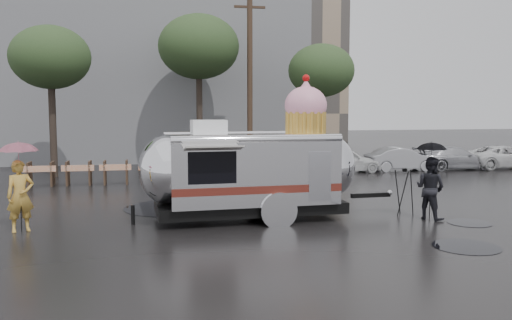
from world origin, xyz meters
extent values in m
plane|color=black|center=(0.00, 0.00, 0.00)|extent=(120.00, 120.00, 0.00)
cylinder|color=black|center=(4.50, -2.38, 0.01)|extent=(1.55, 1.55, 0.01)
cylinder|color=black|center=(6.09, -0.05, 0.01)|extent=(1.21, 1.21, 0.01)
cylinder|color=black|center=(-2.00, 3.96, 0.01)|extent=(3.05, 3.05, 0.01)
cube|color=slate|center=(-4.00, 24.00, 6.50)|extent=(22.00, 12.00, 13.00)
cylinder|color=#473323|center=(2.50, 14.00, 4.50)|extent=(0.28, 0.28, 9.00)
cube|color=#473323|center=(2.50, 14.00, 8.30)|extent=(1.60, 0.12, 0.12)
cylinder|color=#382D26|center=(-7.00, 13.00, 2.93)|extent=(0.32, 0.32, 5.85)
ellipsoid|color=#273E1F|center=(-7.00, 13.00, 5.52)|extent=(3.64, 3.64, 2.86)
cylinder|color=#382D26|center=(0.00, 15.00, 3.38)|extent=(0.32, 0.32, 6.75)
ellipsoid|color=#273E1F|center=(0.00, 15.00, 6.38)|extent=(4.20, 4.20, 3.30)
cylinder|color=#382D26|center=(6.00, 13.00, 2.70)|extent=(0.32, 0.32, 5.40)
ellipsoid|color=#273E1F|center=(6.00, 13.00, 5.10)|extent=(3.36, 3.36, 2.64)
cube|color=#473323|center=(-7.50, 10.00, 0.50)|extent=(0.08, 0.80, 1.00)
cube|color=#473323|center=(-6.60, 10.00, 0.50)|extent=(0.08, 0.80, 1.00)
cube|color=#E5590C|center=(-7.05, 9.62, 0.75)|extent=(1.30, 0.04, 0.25)
cube|color=#473323|center=(-6.00, 10.00, 0.50)|extent=(0.08, 0.80, 1.00)
cube|color=#473323|center=(-5.10, 10.00, 0.50)|extent=(0.08, 0.80, 1.00)
cube|color=#E5590C|center=(-5.55, 9.62, 0.75)|extent=(1.30, 0.04, 0.25)
cube|color=#473323|center=(-4.50, 10.00, 0.50)|extent=(0.08, 0.80, 1.00)
cube|color=#473323|center=(-3.60, 10.00, 0.50)|extent=(0.08, 0.80, 1.00)
cube|color=#E5590C|center=(-4.05, 9.62, 0.75)|extent=(1.30, 0.04, 0.25)
imported|color=silver|center=(7.00, 12.00, 0.70)|extent=(4.00, 1.80, 1.40)
imported|color=#B2B2B7|center=(10.00, 12.00, 0.70)|extent=(4.00, 1.80, 1.40)
imported|color=#B2B2B7|center=(13.00, 12.00, 0.72)|extent=(4.20, 1.80, 1.44)
imported|color=silver|center=(16.00, 12.00, 0.75)|extent=(4.40, 1.90, 1.50)
cube|color=silver|center=(0.15, 1.81, 1.50)|extent=(4.81, 2.67, 1.93)
ellipsoid|color=silver|center=(2.50, 1.92, 1.50)|extent=(1.71, 2.53, 1.93)
ellipsoid|color=silver|center=(-2.20, 1.71, 1.50)|extent=(1.71, 2.53, 1.93)
cube|color=black|center=(0.15, 1.81, 0.37)|extent=(5.44, 2.38, 0.32)
cylinder|color=black|center=(0.73, 0.74, 0.37)|extent=(0.76, 0.27, 0.75)
cylinder|color=black|center=(0.64, 2.94, 0.37)|extent=(0.76, 0.27, 0.75)
cylinder|color=silver|center=(0.74, 0.59, 0.43)|extent=(1.03, 0.15, 1.03)
cube|color=black|center=(4.00, 1.99, 0.53)|extent=(1.29, 0.19, 0.13)
sphere|color=silver|center=(4.64, 2.01, 0.59)|extent=(0.18, 0.18, 0.17)
cylinder|color=black|center=(-3.16, 1.67, 0.27)|extent=(0.11, 0.11, 0.53)
cube|color=#5C1F17|center=(0.21, 0.59, 1.02)|extent=(4.70, 0.24, 0.21)
cube|color=#5C1F17|center=(0.10, 3.04, 1.02)|extent=(4.70, 0.24, 0.21)
cube|color=black|center=(-1.08, 0.52, 1.66)|extent=(1.28, 0.09, 0.86)
cube|color=#9E9A93|center=(-1.06, 0.26, 2.19)|extent=(1.52, 0.60, 0.15)
cube|color=silver|center=(1.92, 0.65, 1.34)|extent=(0.64, 0.06, 1.39)
cube|color=white|center=(-1.02, 1.76, 2.67)|extent=(0.99, 0.74, 0.41)
cylinder|color=#EDB346|center=(1.86, 1.89, 2.78)|extent=(1.16, 1.16, 0.64)
ellipsoid|color=#FFB1C7|center=(1.86, 1.89, 3.30)|extent=(1.30, 1.30, 1.11)
cone|color=#FFB1C7|center=(1.86, 1.89, 3.85)|extent=(0.56, 0.56, 0.43)
sphere|color=red|center=(1.86, 1.89, 4.09)|extent=(0.22, 0.22, 0.21)
imported|color=gold|center=(-6.00, 1.36, 0.94)|extent=(0.79, 0.67, 1.87)
imported|color=pink|center=(-6.00, 1.36, 1.96)|extent=(1.21, 1.21, 0.83)
cylinder|color=black|center=(-6.00, 1.36, 0.83)|extent=(0.02, 0.02, 1.65)
imported|color=black|center=(5.25, 0.65, 0.91)|extent=(0.87, 1.00, 1.82)
imported|color=black|center=(5.25, 0.65, 1.91)|extent=(1.05, 1.05, 0.72)
cylinder|color=black|center=(5.25, 0.65, 0.83)|extent=(0.02, 0.02, 1.65)
cylinder|color=black|center=(5.06, 1.39, 0.67)|extent=(0.05, 0.32, 1.36)
cylinder|color=black|center=(4.72, 1.63, 0.67)|extent=(0.29, 0.15, 1.36)
cylinder|color=black|center=(4.69, 1.22, 0.67)|extent=(0.27, 0.20, 1.36)
cube|color=black|center=(4.82, 1.41, 1.37)|extent=(0.12, 0.11, 0.10)
camera|label=1|loc=(-2.75, -13.49, 3.22)|focal=38.00mm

